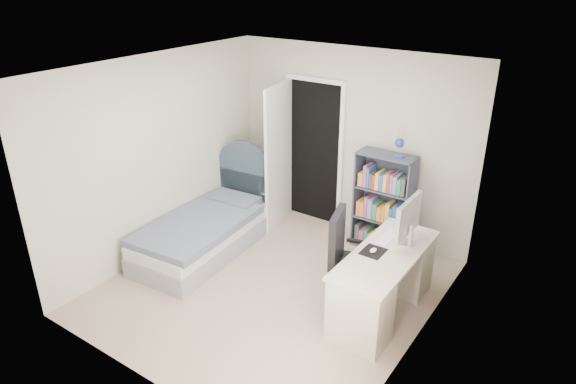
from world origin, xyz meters
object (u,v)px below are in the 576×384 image
Objects in this scene: nightstand at (262,193)px; floor_lamp at (282,174)px; desk at (384,280)px; bed at (208,230)px; bookcase at (383,206)px; office_chair at (349,258)px.

floor_lamp is at bearing 73.27° from nightstand.
desk is (2.28, -1.40, -0.19)m from floor_lamp.
bed is 2.27m from bookcase.
floor_lamp is at bearing 141.34° from office_chair.
desk reaches higher than bed.
floor_lamp is at bearing 83.43° from bed.
office_chair is (2.04, -1.21, 0.22)m from nightstand.
desk is (0.61, -1.25, -0.19)m from bookcase.
bookcase reaches higher than nightstand.
bed reaches higher than nightstand.
desk is at bearing -23.86° from nightstand.
bookcase is (1.84, 1.29, 0.32)m from bed.
nightstand is 0.54× the size of office_chair.
bed is 1.33× the size of bookcase.
bed is 2.45m from desk.
floor_lamp is (0.17, 1.44, 0.32)m from bed.
bookcase is at bearing 100.48° from office_chair.
bookcase is 1.35× the size of office_chair.
bed reaches higher than office_chair.
bed is 1.39× the size of floor_lamp.
desk is (2.39, -1.06, 0.00)m from nightstand.
floor_lamp is at bearing 174.99° from bookcase.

